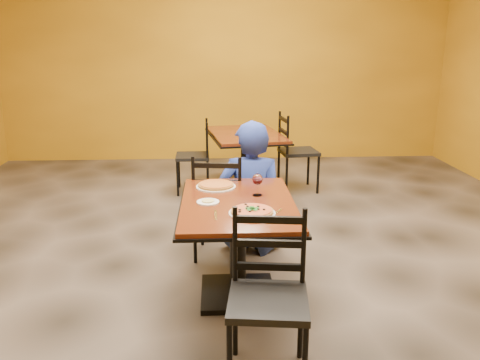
{
  "coord_description": "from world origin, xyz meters",
  "views": [
    {
      "loc": [
        -0.15,
        -3.77,
        1.84
      ],
      "look_at": [
        0.03,
        -0.3,
        0.85
      ],
      "focal_mm": 36.14,
      "sensor_mm": 36.0,
      "label": 1
    }
  ],
  "objects": [
    {
      "name": "chair_main_far",
      "position": [
        -0.12,
        0.25,
        0.47
      ],
      "size": [
        0.48,
        0.48,
        0.94
      ],
      "primitive_type": null,
      "rotation": [
        0.0,
        0.0,
        3.01
      ],
      "color": "black",
      "rests_on": "floor"
    },
    {
      "name": "dip",
      "position": [
        -0.21,
        -0.52,
        0.76
      ],
      "size": [
        0.09,
        0.09,
        0.01
      ],
      "primitive_type": "cylinder",
      "color": "tan",
      "rests_on": "side_plate"
    },
    {
      "name": "knife",
      "position": [
        0.24,
        -0.78,
        0.75
      ],
      "size": [
        0.12,
        0.19,
        0.0
      ],
      "primitive_type": "cube",
      "rotation": [
        0.0,
        0.0,
        -0.53
      ],
      "color": "silver",
      "rests_on": "table_main"
    },
    {
      "name": "chair_main_near",
      "position": [
        0.12,
        -1.43,
        0.48
      ],
      "size": [
        0.48,
        0.48,
        0.96
      ],
      "primitive_type": null,
      "rotation": [
        0.0,
        0.0,
        -0.12
      ],
      "color": "black",
      "rests_on": "floor"
    },
    {
      "name": "wine_glass",
      "position": [
        0.15,
        -0.37,
        0.84
      ],
      "size": [
        0.08,
        0.08,
        0.18
      ],
      "primitive_type": null,
      "color": "white",
      "rests_on": "table_main"
    },
    {
      "name": "chair_second_right",
      "position": [
        0.9,
        2.19,
        0.5
      ],
      "size": [
        0.5,
        0.5,
        1.0
      ],
      "primitive_type": null,
      "rotation": [
        0.0,
        0.0,
        1.69
      ],
      "color": "black",
      "rests_on": "floor"
    },
    {
      "name": "floor",
      "position": [
        0.0,
        0.0,
        0.0
      ],
      "size": [
        7.0,
        8.0,
        0.01
      ],
      "primitive_type": "cube",
      "color": "black",
      "rests_on": "ground"
    },
    {
      "name": "pizza_main",
      "position": [
        0.08,
        -0.77,
        0.77
      ],
      "size": [
        0.28,
        0.28,
        0.02
      ],
      "primitive_type": "cylinder",
      "color": "maroon",
      "rests_on": "plate_main"
    },
    {
      "name": "plate_far",
      "position": [
        -0.16,
        -0.15,
        0.76
      ],
      "size": [
        0.31,
        0.31,
        0.01
      ],
      "primitive_type": "cylinder",
      "color": "white",
      "rests_on": "table_main"
    },
    {
      "name": "chair_second_left",
      "position": [
        -0.45,
        2.19,
        0.46
      ],
      "size": [
        0.42,
        0.42,
        0.91
      ],
      "primitive_type": null,
      "rotation": [
        0.0,
        0.0,
        -1.55
      ],
      "color": "black",
      "rests_on": "floor"
    },
    {
      "name": "plate_main",
      "position": [
        0.08,
        -0.77,
        0.76
      ],
      "size": [
        0.31,
        0.31,
        0.01
      ],
      "primitive_type": "cylinder",
      "color": "white",
      "rests_on": "table_main"
    },
    {
      "name": "table_main",
      "position": [
        0.0,
        -0.5,
        0.56
      ],
      "size": [
        0.83,
        1.23,
        0.75
      ],
      "color": "#61200F",
      "rests_on": "floor"
    },
    {
      "name": "table_second",
      "position": [
        0.23,
        2.19,
        0.56
      ],
      "size": [
        1.04,
        1.39,
        0.75
      ],
      "rotation": [
        0.0,
        0.0,
        0.15
      ],
      "color": "#61200F",
      "rests_on": "floor"
    },
    {
      "name": "wall_back",
      "position": [
        0.0,
        4.0,
        1.5
      ],
      "size": [
        7.0,
        0.01,
        3.0
      ],
      "primitive_type": "cube",
      "color": "#C08715",
      "rests_on": "ground"
    },
    {
      "name": "side_plate",
      "position": [
        -0.21,
        -0.52,
        0.76
      ],
      "size": [
        0.16,
        0.16,
        0.01
      ],
      "primitive_type": "cylinder",
      "color": "white",
      "rests_on": "table_main"
    },
    {
      "name": "diner",
      "position": [
        0.16,
        0.37,
        0.6
      ],
      "size": [
        0.63,
        0.45,
        1.19
      ],
      "primitive_type": "imported",
      "rotation": [
        0.0,
        0.0,
        3.05
      ],
      "color": "navy",
      "rests_on": "floor"
    },
    {
      "name": "fork",
      "position": [
        -0.16,
        -0.79,
        0.75
      ],
      "size": [
        0.02,
        0.19,
        0.0
      ],
      "primitive_type": "cube",
      "rotation": [
        0.0,
        0.0,
        0.01
      ],
      "color": "silver",
      "rests_on": "table_main"
    },
    {
      "name": "pizza_far",
      "position": [
        -0.16,
        -0.15,
        0.77
      ],
      "size": [
        0.28,
        0.28,
        0.02
      ],
      "primitive_type": "cylinder",
      "color": "orange",
      "rests_on": "plate_far"
    }
  ]
}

